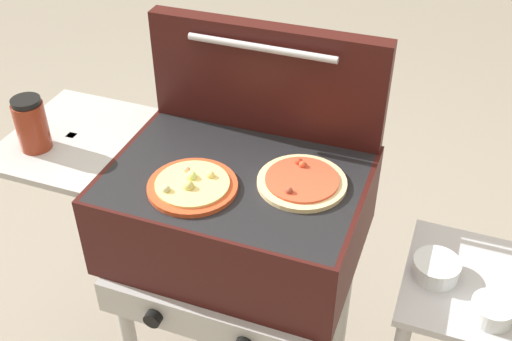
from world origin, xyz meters
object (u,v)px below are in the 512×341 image
at_px(grill, 232,216).
at_px(topping_bowl_near, 436,269).
at_px(pizza_cheese, 192,185).
at_px(sauce_jar, 31,124).
at_px(topping_bowl_far, 492,311).
at_px(pizza_pepperoni, 302,181).

distance_m(grill, topping_bowl_near, 0.52).
bearing_deg(grill, topping_bowl_near, -0.29).
xyz_separation_m(pizza_cheese, topping_bowl_near, (0.59, 0.09, -0.16)).
bearing_deg(pizza_cheese, topping_bowl_near, 8.48).
bearing_deg(topping_bowl_near, sauce_jar, -176.06).
distance_m(sauce_jar, topping_bowl_far, 1.20).
xyz_separation_m(topping_bowl_near, topping_bowl_far, (0.13, -0.09, -0.00)).
relative_size(grill, pizza_pepperoni, 4.41).
xyz_separation_m(pizza_cheese, sauce_jar, (-0.45, 0.02, 0.06)).
xyz_separation_m(pizza_pepperoni, topping_bowl_far, (0.48, -0.11, -0.16)).
xyz_separation_m(grill, sauce_jar, (-0.52, -0.07, 0.22)).
relative_size(grill, sauce_jar, 6.64).
bearing_deg(grill, topping_bowl_far, -7.89).
height_order(grill, pizza_cheese, pizza_cheese).
distance_m(pizza_pepperoni, sauce_jar, 0.70).
relative_size(grill, topping_bowl_near, 8.53).
distance_m(grill, sauce_jar, 0.57).
height_order(grill, sauce_jar, sauce_jar).
relative_size(topping_bowl_near, topping_bowl_far, 1.17).
height_order(pizza_cheese, sauce_jar, sauce_jar).
relative_size(grill, pizza_cheese, 4.41).
bearing_deg(grill, sauce_jar, -171.82).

